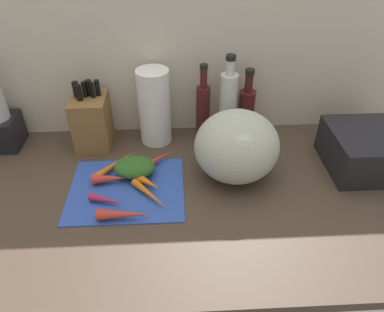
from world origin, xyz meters
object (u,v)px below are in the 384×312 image
(dish_rack, at_px, (367,150))
(bottle_0, at_px, (203,110))
(carrot_3, at_px, (155,161))
(carrot_4, at_px, (107,200))
(bottle_2, at_px, (246,111))
(carrot_2, at_px, (146,168))
(carrot_7, at_px, (115,164))
(carrot_6, at_px, (110,179))
(cutting_board, at_px, (127,189))
(carrot_1, at_px, (124,214))
(bottle_1, at_px, (228,107))
(carrot_5, at_px, (147,182))
(knife_block, at_px, (92,121))
(paper_towel_roll, at_px, (154,107))
(carrot_0, at_px, (149,194))
(winter_squash, at_px, (237,146))

(dish_rack, bearing_deg, bottle_0, 159.27)
(carrot_3, distance_m, carrot_4, 0.23)
(bottle_0, relative_size, bottle_2, 1.09)
(carrot_2, relative_size, carrot_7, 0.70)
(carrot_6, distance_m, carrot_7, 0.08)
(bottle_2, distance_m, dish_rack, 0.43)
(cutting_board, xyz_separation_m, carrot_1, (0.01, -0.13, 0.02))
(cutting_board, bearing_deg, bottle_1, 36.78)
(carrot_2, distance_m, carrot_3, 0.04)
(carrot_5, relative_size, carrot_7, 0.57)
(carrot_5, xyz_separation_m, carrot_6, (-0.12, 0.02, 0.00))
(carrot_3, relative_size, carrot_5, 1.62)
(carrot_5, xyz_separation_m, carrot_7, (-0.11, 0.10, -0.00))
(cutting_board, height_order, carrot_3, carrot_3)
(carrot_3, height_order, knife_block, knife_block)
(carrot_2, height_order, paper_towel_roll, paper_towel_roll)
(carrot_6, bearing_deg, carrot_7, 86.55)
(cutting_board, bearing_deg, knife_block, 117.52)
(carrot_6, bearing_deg, cutting_board, -28.73)
(carrot_3, distance_m, carrot_5, 0.11)
(paper_towel_roll, bearing_deg, carrot_0, -92.29)
(carrot_6, distance_m, bottle_1, 0.47)
(carrot_0, relative_size, carrot_4, 1.39)
(carrot_5, height_order, winter_squash, winter_squash)
(carrot_3, relative_size, bottle_2, 0.61)
(carrot_0, bearing_deg, paper_towel_roll, 87.71)
(cutting_board, relative_size, dish_rack, 1.40)
(carrot_3, distance_m, winter_squash, 0.28)
(carrot_5, xyz_separation_m, winter_squash, (0.28, 0.05, 0.09))
(cutting_board, bearing_deg, carrot_0, -31.33)
(carrot_3, xyz_separation_m, bottle_0, (0.17, 0.17, 0.09))
(carrot_3, height_order, carrot_7, carrot_3)
(carrot_5, bearing_deg, carrot_7, 138.46)
(cutting_board, xyz_separation_m, carrot_4, (-0.05, -0.06, 0.02))
(paper_towel_roll, bearing_deg, carrot_5, -94.74)
(carrot_3, distance_m, bottle_2, 0.38)
(carrot_1, height_order, carrot_4, carrot_1)
(carrot_6, bearing_deg, paper_towel_roll, 60.92)
(carrot_4, height_order, paper_towel_roll, paper_towel_roll)
(carrot_3, xyz_separation_m, carrot_7, (-0.13, -0.01, -0.00))
(carrot_2, bearing_deg, paper_towel_roll, 81.69)
(carrot_3, height_order, winter_squash, winter_squash)
(carrot_0, height_order, bottle_1, bottle_1)
(carrot_0, distance_m, bottle_1, 0.42)
(carrot_2, relative_size, carrot_3, 0.76)
(winter_squash, bearing_deg, carrot_4, -163.33)
(carrot_2, distance_m, carrot_6, 0.12)
(carrot_1, height_order, carrot_7, carrot_1)
(carrot_1, xyz_separation_m, bottle_0, (0.25, 0.41, 0.09))
(dish_rack, bearing_deg, carrot_4, -170.16)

